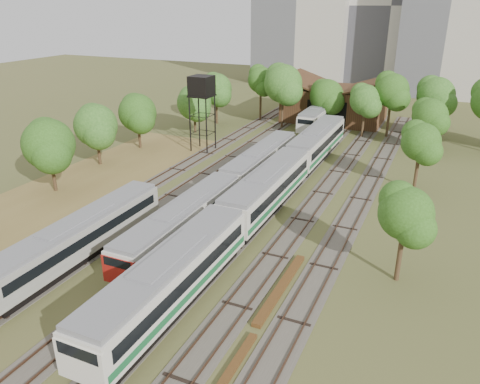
% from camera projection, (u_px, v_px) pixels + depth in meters
% --- Properties ---
extents(ground, '(240.00, 240.00, 0.00)m').
position_uv_depth(ground, '(135.00, 310.00, 30.96)').
color(ground, '#475123').
rests_on(ground, ground).
extents(dry_grass_patch, '(14.00, 60.00, 0.04)m').
position_uv_depth(dry_grass_patch, '(30.00, 215.00, 44.57)').
color(dry_grass_patch, brown).
rests_on(dry_grass_patch, ground).
extents(tracks, '(24.60, 80.00, 0.19)m').
position_uv_depth(tracks, '(264.00, 184.00, 52.26)').
color(tracks, '#4C473D').
rests_on(tracks, ground).
extents(railcar_red_set, '(2.75, 34.58, 3.40)m').
position_uv_depth(railcar_red_set, '(228.00, 187.00, 46.50)').
color(railcar_red_set, black).
rests_on(railcar_red_set, ground).
extents(railcar_green_set, '(3.13, 52.08, 3.87)m').
position_uv_depth(railcar_green_set, '(267.00, 189.00, 45.34)').
color(railcar_green_set, black).
rests_on(railcar_green_set, ground).
extents(railcar_rear, '(2.87, 16.08, 3.55)m').
position_uv_depth(railcar_rear, '(320.00, 115.00, 75.22)').
color(railcar_rear, black).
rests_on(railcar_rear, ground).
extents(old_grey_coach, '(2.69, 18.00, 3.32)m').
position_uv_depth(old_grey_coach, '(80.00, 237.00, 36.70)').
color(old_grey_coach, black).
rests_on(old_grey_coach, ground).
extents(water_tower, '(2.88, 2.88, 10.00)m').
position_uv_depth(water_tower, '(202.00, 88.00, 61.00)').
color(water_tower, black).
rests_on(water_tower, ground).
extents(rail_pile_near, '(0.62, 9.30, 0.31)m').
position_uv_depth(rail_pile_near, '(281.00, 288.00, 33.13)').
color(rail_pile_near, brown).
rests_on(rail_pile_near, ground).
extents(rail_pile_far, '(0.47, 7.57, 0.25)m').
position_uv_depth(rail_pile_far, '(227.00, 377.00, 25.29)').
color(rail_pile_far, brown).
rests_on(rail_pile_far, ground).
extents(maintenance_shed, '(16.45, 11.55, 7.58)m').
position_uv_depth(maintenance_shed, '(335.00, 103.00, 79.09)').
color(maintenance_shed, '#3D2616').
rests_on(maintenance_shed, ground).
extents(tree_band_left, '(8.52, 52.71, 7.89)m').
position_uv_depth(tree_band_left, '(83.00, 136.00, 52.69)').
color(tree_band_left, '#382616').
rests_on(tree_band_left, ground).
extents(tree_band_far, '(50.12, 10.30, 9.96)m').
position_uv_depth(tree_band_far, '(360.00, 94.00, 69.28)').
color(tree_band_far, '#382616').
rests_on(tree_band_far, ground).
extents(tree_band_right, '(4.85, 38.85, 7.41)m').
position_uv_depth(tree_band_right, '(423.00, 139.00, 50.50)').
color(tree_band_right, '#382616').
rests_on(tree_band_right, ground).
extents(tower_centre, '(20.00, 18.00, 36.00)m').
position_uv_depth(tower_centre, '(397.00, 5.00, 107.62)').
color(tower_centre, beige).
rests_on(tower_centre, ground).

